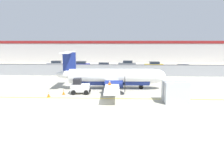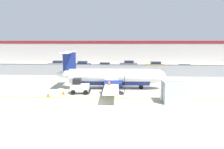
{
  "view_description": "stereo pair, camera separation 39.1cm",
  "coord_description": "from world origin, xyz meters",
  "px_view_note": "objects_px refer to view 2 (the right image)",
  "views": [
    {
      "loc": [
        1.99,
        -21.41,
        6.21
      ],
      "look_at": [
        0.65,
        7.89,
        1.8
      ],
      "focal_mm": 35.0,
      "sensor_mm": 36.0,
      "label": 1
    },
    {
      "loc": [
        2.38,
        -21.39,
        6.21
      ],
      "look_at": [
        0.65,
        7.89,
        1.8
      ],
      "focal_mm": 35.0,
      "sensor_mm": 36.0,
      "label": 2
    }
  ],
  "objects_px": {
    "commuter_airplane": "(114,77)",
    "traffic_cone_far_right": "(116,84)",
    "traffic_cone_far_left": "(85,88)",
    "parked_car_5": "(184,68)",
    "cargo_container": "(174,92)",
    "baggage_tug": "(80,87)",
    "parked_car_4": "(155,65)",
    "parked_car_3": "(129,64)",
    "ground_crew_worker": "(109,88)",
    "traffic_cone_near_left": "(48,94)",
    "parked_car_0": "(58,64)",
    "traffic_cone_near_right": "(63,92)",
    "parked_car_2": "(105,66)",
    "parked_car_1": "(82,64)"
  },
  "relations": [
    {
      "from": "traffic_cone_far_right",
      "to": "parked_car_4",
      "type": "relative_size",
      "value": 0.15
    },
    {
      "from": "traffic_cone_near_right",
      "to": "cargo_container",
      "type": "bearing_deg",
      "value": -12.65
    },
    {
      "from": "parked_car_0",
      "to": "parked_car_5",
      "type": "height_order",
      "value": "same"
    },
    {
      "from": "ground_crew_worker",
      "to": "parked_car_2",
      "type": "height_order",
      "value": "same"
    },
    {
      "from": "ground_crew_worker",
      "to": "cargo_container",
      "type": "xyz_separation_m",
      "value": [
        6.92,
        -2.53,
        0.15
      ]
    },
    {
      "from": "commuter_airplane",
      "to": "traffic_cone_far_right",
      "type": "relative_size",
      "value": 25.07
    },
    {
      "from": "traffic_cone_far_right",
      "to": "parked_car_3",
      "type": "xyz_separation_m",
      "value": [
        2.23,
        22.42,
        0.58
      ]
    },
    {
      "from": "traffic_cone_near_left",
      "to": "traffic_cone_near_right",
      "type": "bearing_deg",
      "value": 42.27
    },
    {
      "from": "cargo_container",
      "to": "traffic_cone_far_right",
      "type": "xyz_separation_m",
      "value": [
        -6.4,
        8.28,
        -0.79
      ]
    },
    {
      "from": "traffic_cone_far_right",
      "to": "parked_car_1",
      "type": "distance_m",
      "value": 22.17
    },
    {
      "from": "ground_crew_worker",
      "to": "parked_car_3",
      "type": "bearing_deg",
      "value": 78.37
    },
    {
      "from": "parked_car_0",
      "to": "traffic_cone_far_right",
      "type": "bearing_deg",
      "value": 120.79
    },
    {
      "from": "parked_car_2",
      "to": "parked_car_4",
      "type": "xyz_separation_m",
      "value": [
        11.44,
        2.7,
        0.0
      ]
    },
    {
      "from": "parked_car_2",
      "to": "parked_car_5",
      "type": "bearing_deg",
      "value": 172.55
    },
    {
      "from": "parked_car_0",
      "to": "parked_car_1",
      "type": "xyz_separation_m",
      "value": [
        6.21,
        -0.93,
        0.0
      ]
    },
    {
      "from": "commuter_airplane",
      "to": "parked_car_4",
      "type": "relative_size",
      "value": 3.79
    },
    {
      "from": "traffic_cone_far_left",
      "to": "traffic_cone_far_right",
      "type": "distance_m",
      "value": 4.81
    },
    {
      "from": "parked_car_3",
      "to": "parked_car_5",
      "type": "height_order",
      "value": "same"
    },
    {
      "from": "commuter_airplane",
      "to": "ground_crew_worker",
      "type": "bearing_deg",
      "value": -97.34
    },
    {
      "from": "ground_crew_worker",
      "to": "traffic_cone_near_right",
      "type": "bearing_deg",
      "value": 171.24
    },
    {
      "from": "traffic_cone_near_right",
      "to": "parked_car_3",
      "type": "xyz_separation_m",
      "value": [
        8.23,
        27.92,
        0.58
      ]
    },
    {
      "from": "commuter_airplane",
      "to": "parked_car_4",
      "type": "bearing_deg",
      "value": 67.07
    },
    {
      "from": "baggage_tug",
      "to": "parked_car_4",
      "type": "distance_m",
      "value": 27.9
    },
    {
      "from": "commuter_airplane",
      "to": "traffic_cone_far_left",
      "type": "distance_m",
      "value": 3.93
    },
    {
      "from": "ground_crew_worker",
      "to": "parked_car_5",
      "type": "distance_m",
      "value": 24.47
    },
    {
      "from": "commuter_airplane",
      "to": "cargo_container",
      "type": "distance_m",
      "value": 8.99
    },
    {
      "from": "commuter_airplane",
      "to": "traffic_cone_far_left",
      "type": "relative_size",
      "value": 25.07
    },
    {
      "from": "parked_car_0",
      "to": "parked_car_5",
      "type": "xyz_separation_m",
      "value": [
        28.29,
        -6.82,
        0.0
      ]
    },
    {
      "from": "commuter_airplane",
      "to": "parked_car_4",
      "type": "height_order",
      "value": "commuter_airplane"
    },
    {
      "from": "traffic_cone_far_left",
      "to": "parked_car_5",
      "type": "bearing_deg",
      "value": 45.42
    },
    {
      "from": "commuter_airplane",
      "to": "cargo_container",
      "type": "bearing_deg",
      "value": -44.81
    },
    {
      "from": "parked_car_5",
      "to": "traffic_cone_near_left",
      "type": "bearing_deg",
      "value": 52.27
    },
    {
      "from": "traffic_cone_near_right",
      "to": "parked_car_0",
      "type": "xyz_separation_m",
      "value": [
        -9.0,
        26.77,
        0.58
      ]
    },
    {
      "from": "traffic_cone_near_right",
      "to": "parked_car_2",
      "type": "height_order",
      "value": "parked_car_2"
    },
    {
      "from": "cargo_container",
      "to": "parked_car_0",
      "type": "relative_size",
      "value": 0.58
    },
    {
      "from": "traffic_cone_near_right",
      "to": "commuter_airplane",
      "type": "bearing_deg",
      "value": 29.63
    },
    {
      "from": "commuter_airplane",
      "to": "parked_car_3",
      "type": "distance_m",
      "value": 24.74
    },
    {
      "from": "ground_crew_worker",
      "to": "traffic_cone_near_left",
      "type": "height_order",
      "value": "ground_crew_worker"
    },
    {
      "from": "cargo_container",
      "to": "parked_car_5",
      "type": "height_order",
      "value": "cargo_container"
    },
    {
      "from": "traffic_cone_far_left",
      "to": "traffic_cone_far_right",
      "type": "height_order",
      "value": "same"
    },
    {
      "from": "commuter_airplane",
      "to": "traffic_cone_near_left",
      "type": "xyz_separation_m",
      "value": [
        -7.21,
        -4.57,
        -1.29
      ]
    },
    {
      "from": "parked_car_3",
      "to": "parked_car_5",
      "type": "xyz_separation_m",
      "value": [
        11.05,
        -7.97,
        0.0
      ]
    },
    {
      "from": "parked_car_1",
      "to": "parked_car_4",
      "type": "relative_size",
      "value": 1.01
    },
    {
      "from": "traffic_cone_far_right",
      "to": "parked_car_3",
      "type": "relative_size",
      "value": 0.15
    },
    {
      "from": "baggage_tug",
      "to": "traffic_cone_near_left",
      "type": "relative_size",
      "value": 3.72
    },
    {
      "from": "ground_crew_worker",
      "to": "cargo_container",
      "type": "height_order",
      "value": "cargo_container"
    },
    {
      "from": "baggage_tug",
      "to": "parked_car_1",
      "type": "xyz_separation_m",
      "value": [
        -4.66,
        25.36,
        0.04
      ]
    },
    {
      "from": "traffic_cone_near_right",
      "to": "parked_car_4",
      "type": "distance_m",
      "value": 29.2
    },
    {
      "from": "parked_car_0",
      "to": "parked_car_4",
      "type": "bearing_deg",
      "value": 172.42
    },
    {
      "from": "baggage_tug",
      "to": "traffic_cone_far_right",
      "type": "bearing_deg",
      "value": 47.59
    }
  ]
}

